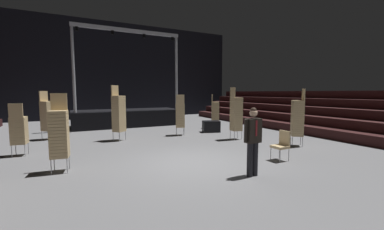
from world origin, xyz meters
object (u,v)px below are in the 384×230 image
object	(u,v)px
chair_stack_rear_left	(119,113)
chair_stack_front_left	(180,115)
chair_stack_mid_centre	(298,117)
stage_riser	(127,116)
chair_stack_rear_centre	(19,130)
chair_stack_front_right	(48,115)
loose_chair_near_man	(282,144)
equipment_road_case	(211,126)
chair_stack_aisle_right	(236,113)
chair_stack_aisle_left	(59,133)
chair_stack_rear_right	(215,111)
man_with_tie	(253,137)

from	to	relation	value
chair_stack_rear_left	chair_stack_front_left	bearing A→B (deg)	143.30
chair_stack_mid_centre	chair_stack_rear_left	world-z (taller)	chair_stack_rear_left
stage_riser	chair_stack_rear_centre	xyz separation A→B (m)	(-4.91, -6.06, 0.27)
chair_stack_front_right	loose_chair_near_man	distance (m)	10.08
stage_riser	chair_stack_front_right	world-z (taller)	stage_riser
chair_stack_rear_centre	equipment_road_case	world-z (taller)	chair_stack_rear_centre
stage_riser	chair_stack_rear_left	world-z (taller)	stage_riser
stage_riser	chair_stack_aisle_right	xyz separation A→B (m)	(3.47, -6.99, 0.56)
chair_stack_front_left	chair_stack_front_right	bearing A→B (deg)	-174.54
chair_stack_aisle_left	equipment_road_case	world-z (taller)	chair_stack_aisle_left
chair_stack_rear_right	man_with_tie	bearing A→B (deg)	2.91
chair_stack_rear_left	chair_stack_aisle_left	distance (m)	4.41
chair_stack_rear_right	chair_stack_rear_centre	bearing A→B (deg)	-46.21
chair_stack_front_left	chair_stack_rear_left	distance (m)	3.02
chair_stack_aisle_left	equipment_road_case	xyz separation A→B (m)	(7.17, 3.92, -0.76)
stage_riser	chair_stack_mid_centre	bearing A→B (deg)	-62.39
chair_stack_rear_left	chair_stack_aisle_right	size ratio (longest dim) A/B	1.04
chair_stack_front_right	equipment_road_case	world-z (taller)	chair_stack_front_right
stage_riser	man_with_tie	xyz separation A→B (m)	(0.80, -11.25, 0.38)
chair_stack_aisle_right	chair_stack_front_left	bearing A→B (deg)	-132.37
chair_stack_aisle_right	loose_chair_near_man	size ratio (longest dim) A/B	2.53
equipment_road_case	loose_chair_near_man	xyz separation A→B (m)	(-0.93, -5.81, 0.23)
chair_stack_rear_left	chair_stack_rear_centre	size ratio (longest dim) A/B	1.38
loose_chair_near_man	chair_stack_rear_right	bearing A→B (deg)	-16.28
chair_stack_rear_centre	chair_stack_front_left	bearing A→B (deg)	18.65
chair_stack_mid_centre	chair_stack_aisle_left	xyz separation A→B (m)	(-8.46, 0.62, -0.08)
chair_stack_rear_left	chair_stack_rear_right	bearing A→B (deg)	156.02
man_with_tie	chair_stack_mid_centre	world-z (taller)	chair_stack_mid_centre
chair_stack_front_left	chair_stack_rear_right	size ratio (longest dim) A/B	1.00
chair_stack_rear_left	chair_stack_front_right	bearing A→B (deg)	-67.03
chair_stack_front_left	chair_stack_rear_right	xyz separation A→B (m)	(2.91, 1.33, 0.00)
stage_riser	chair_stack_rear_right	distance (m)	5.75
man_with_tie	chair_stack_rear_left	size ratio (longest dim) A/B	0.72
man_with_tie	chair_stack_aisle_left	world-z (taller)	chair_stack_aisle_left
chair_stack_mid_centre	chair_stack_rear_right	xyz separation A→B (m)	(-0.29, 5.72, -0.13)
stage_riser	chair_stack_rear_right	bearing A→B (deg)	-37.77
man_with_tie	chair_stack_rear_left	distance (m)	6.78
chair_stack_rear_right	chair_stack_aisle_right	world-z (taller)	chair_stack_aisle_right
chair_stack_rear_right	chair_stack_aisle_left	distance (m)	9.63
stage_riser	chair_stack_front_left	bearing A→B (deg)	-71.45
man_with_tie	chair_stack_front_left	distance (m)	6.46
chair_stack_front_right	chair_stack_mid_centre	xyz separation A→B (m)	(9.08, -6.09, 0.04)
chair_stack_front_right	chair_stack_rear_centre	world-z (taller)	chair_stack_front_right
stage_riser	chair_stack_front_right	distance (m)	5.31
chair_stack_rear_right	chair_stack_front_left	bearing A→B (deg)	-36.78
man_with_tie	equipment_road_case	world-z (taller)	man_with_tie
man_with_tie	chair_stack_aisle_right	size ratio (longest dim) A/B	0.74
chair_stack_aisle_left	man_with_tie	bearing A→B (deg)	157.67
chair_stack_mid_centre	chair_stack_aisle_right	world-z (taller)	chair_stack_aisle_right
man_with_tie	chair_stack_front_right	bearing A→B (deg)	-60.59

